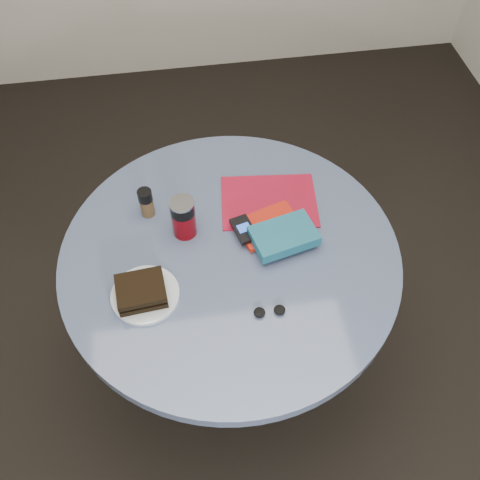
{
  "coord_description": "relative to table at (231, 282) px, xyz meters",
  "views": [
    {
      "loc": [
        -0.11,
        -0.91,
        2.02
      ],
      "look_at": [
        0.03,
        0.0,
        0.8
      ],
      "focal_mm": 40.0,
      "sensor_mm": 36.0,
      "label": 1
    }
  ],
  "objects": [
    {
      "name": "pepper_grinder",
      "position": [
        -0.23,
        0.18,
        0.21
      ],
      "size": [
        0.05,
        0.05,
        0.1
      ],
      "color": "#4A371F",
      "rests_on": "table"
    },
    {
      "name": "magazine",
      "position": [
        0.15,
        0.17,
        0.17
      ],
      "size": [
        0.32,
        0.25,
        0.01
      ],
      "primitive_type": "cube",
      "rotation": [
        0.0,
        0.0,
        -0.11
      ],
      "color": "maroon",
      "rests_on": "table"
    },
    {
      "name": "headphones",
      "position": [
        0.08,
        -0.22,
        0.17
      ],
      "size": [
        0.09,
        0.03,
        0.02
      ],
      "color": "black",
      "rests_on": "table"
    },
    {
      "name": "soda_can",
      "position": [
        -0.12,
        0.09,
        0.23
      ],
      "size": [
        0.08,
        0.08,
        0.13
      ],
      "color": "#6A050C",
      "rests_on": "table"
    },
    {
      "name": "mp3_player",
      "position": [
        0.05,
        0.05,
        0.19
      ],
      "size": [
        0.08,
        0.11,
        0.02
      ],
      "color": "black",
      "rests_on": "red_book"
    },
    {
      "name": "ground",
      "position": [
        0.0,
        0.0,
        -0.59
      ],
      "size": [
        4.0,
        4.0,
        0.0
      ],
      "primitive_type": "plane",
      "color": "black",
      "rests_on": "ground"
    },
    {
      "name": "sandwich",
      "position": [
        -0.26,
        -0.12,
        0.2
      ],
      "size": [
        0.14,
        0.12,
        0.05
      ],
      "color": "black",
      "rests_on": "plate"
    },
    {
      "name": "table",
      "position": [
        0.0,
        0.0,
        0.0
      ],
      "size": [
        1.0,
        1.0,
        0.75
      ],
      "color": "black",
      "rests_on": "ground"
    },
    {
      "name": "novel",
      "position": [
        0.16,
        0.0,
        0.2
      ],
      "size": [
        0.21,
        0.16,
        0.04
      ],
      "primitive_type": "cube",
      "rotation": [
        0.0,
        0.0,
        0.23
      ],
      "color": "navy",
      "rests_on": "red_book"
    },
    {
      "name": "red_book",
      "position": [
        0.13,
        0.07,
        0.18
      ],
      "size": [
        0.21,
        0.17,
        0.02
      ],
      "primitive_type": "cube",
      "rotation": [
        0.0,
        0.0,
        0.31
      ],
      "color": "#A81B0D",
      "rests_on": "magazine"
    },
    {
      "name": "plate",
      "position": [
        -0.25,
        -0.11,
        0.17
      ],
      "size": [
        0.21,
        0.21,
        0.01
      ],
      "primitive_type": "cylinder",
      "rotation": [
        0.0,
        0.0,
        -0.1
      ],
      "color": "silver",
      "rests_on": "table"
    }
  ]
}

